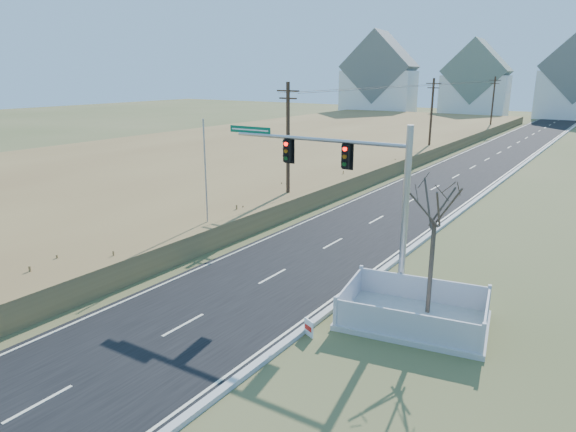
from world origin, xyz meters
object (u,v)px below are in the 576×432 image
(bare_tree, at_px, (436,200))
(flagpole, at_px, (206,195))
(traffic_signal_mast, at_px, (364,191))
(fence_enclosure, at_px, (413,317))
(open_sign, at_px, (309,328))

(bare_tree, bearing_deg, flagpole, 171.69)
(traffic_signal_mast, relative_size, fence_enclosure, 1.53)
(traffic_signal_mast, bearing_deg, fence_enclosure, -30.65)
(fence_enclosure, xyz_separation_m, open_sign, (-2.86, -3.25, 0.09))
(bare_tree, bearing_deg, fence_enclosure, -109.44)
(traffic_signal_mast, height_order, bare_tree, traffic_signal_mast)
(traffic_signal_mast, height_order, flagpole, traffic_signal_mast)
(traffic_signal_mast, distance_m, flagpole, 10.53)
(traffic_signal_mast, xyz_separation_m, bare_tree, (3.48, -0.94, 0.27))
(open_sign, height_order, flagpole, flagpole)
(fence_enclosure, height_order, bare_tree, bare_tree)
(traffic_signal_mast, height_order, open_sign, traffic_signal_mast)
(open_sign, bearing_deg, fence_enclosure, 73.00)
(flagpole, distance_m, bare_tree, 14.10)
(flagpole, xyz_separation_m, bare_tree, (13.81, -2.02, 2.03))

